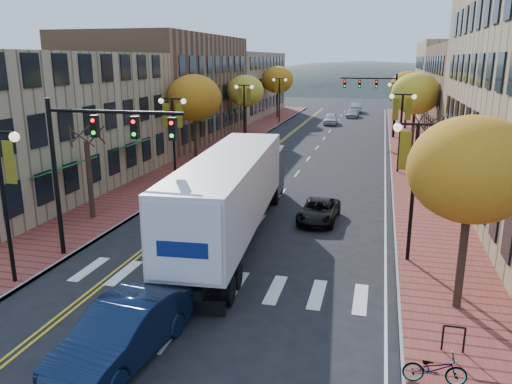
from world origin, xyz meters
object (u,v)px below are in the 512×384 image
Objects in this scene: navy_sedan at (123,332)px; semi_truck at (236,187)px; black_suv at (319,211)px; bicycle at (435,369)px.

semi_truck is at bearing 94.56° from navy_sedan.
black_suv is at bearing 38.44° from semi_truck.
bicycle is at bearing -67.99° from black_suv.
bicycle is (8.69, 0.80, -0.29)m from navy_sedan.
black_suv is 2.51× the size of bicycle.
semi_truck is 13.30m from bicycle.
black_suv is (3.93, 14.31, -0.30)m from navy_sedan.
bicycle is at bearing -54.65° from semi_truck.
black_suv is (3.66, 3.41, -1.95)m from semi_truck.
black_suv reaches higher than bicycle.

